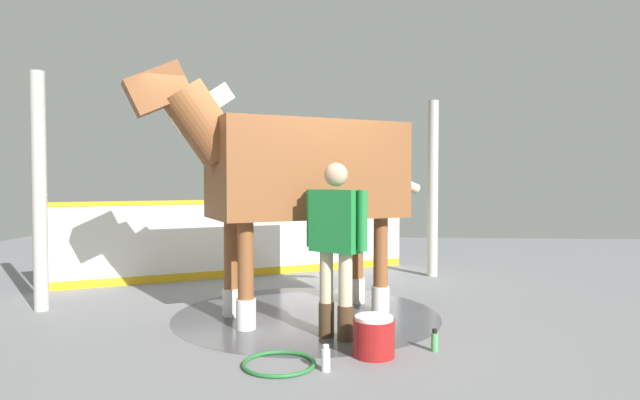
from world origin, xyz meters
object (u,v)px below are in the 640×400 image
wash_bucket (374,336)px  bottle_shampoo (326,359)px  handler (336,238)px  hose_coil (279,364)px  bottle_spray (435,341)px  horse (298,172)px

wash_bucket → bottle_shampoo: wash_bucket is taller
handler → hose_coil: 1.28m
wash_bucket → hose_coil: 0.83m
bottle_shampoo → bottle_spray: bottle_shampoo is taller
bottle_spray → hose_coil: size_ratio=0.33×
bottle_spray → wash_bucket: bearing=-72.9°
bottle_shampoo → wash_bucket: bearing=134.4°
wash_bucket → bottle_spray: 0.56m
horse → bottle_spray: (1.14, 1.32, -1.49)m
bottle_spray → handler: bearing=-110.0°
bottle_shampoo → bottle_spray: 1.07m
bottle_shampoo → hose_coil: (-0.09, -0.38, -0.08)m
handler → bottle_shampoo: handler is taller
bottle_spray → hose_coil: (0.45, -1.30, -0.07)m
handler → hose_coil: size_ratio=2.77×
horse → wash_bucket: size_ratio=8.72×
bottle_spray → bottle_shampoo: bearing=-59.5°
horse → bottle_spray: size_ratio=15.68×
horse → bottle_shampoo: horse is taller
wash_bucket → bottle_shampoo: (0.38, -0.39, -0.07)m
horse → wash_bucket: bearing=93.3°
handler → wash_bucket: 0.98m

